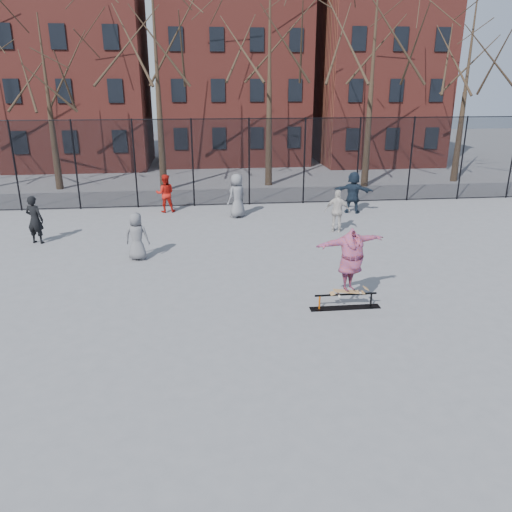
{
  "coord_description": "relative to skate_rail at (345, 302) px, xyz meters",
  "views": [
    {
      "loc": [
        -1.08,
        -10.12,
        5.54
      ],
      "look_at": [
        0.23,
        1.5,
        1.44
      ],
      "focal_mm": 35.0,
      "sensor_mm": 36.0,
      "label": 1
    }
  ],
  "objects": [
    {
      "name": "ground",
      "position": [
        -2.52,
        -1.29,
        -0.16
      ],
      "size": [
        100.0,
        100.0,
        0.0
      ],
      "primitive_type": "plane",
      "color": "slate"
    },
    {
      "name": "fence",
      "position": [
        -2.54,
        11.71,
        1.9
      ],
      "size": [
        34.03,
        0.07,
        4.0
      ],
      "color": "black",
      "rests_on": "ground"
    },
    {
      "name": "tree_row",
      "position": [
        -2.77,
        15.86,
        7.2
      ],
      "size": [
        33.66,
        7.46,
        10.67
      ],
      "color": "black",
      "rests_on": "ground"
    },
    {
      "name": "skater",
      "position": [
        0.08,
        0.0,
        1.16
      ],
      "size": [
        2.07,
        1.17,
        1.63
      ],
      "primitive_type": "imported",
      "rotation": [
        0.0,
        0.0,
        0.33
      ],
      "color": "#503E9B",
      "rests_on": "skateboard"
    },
    {
      "name": "skateboard",
      "position": [
        0.08,
        0.0,
        0.3
      ],
      "size": [
        0.86,
        0.21,
        0.1
      ],
      "primitive_type": null,
      "color": "#A46F41",
      "rests_on": "skate_rail"
    },
    {
      "name": "skate_rail",
      "position": [
        0.0,
        0.0,
        0.0
      ],
      "size": [
        1.84,
        0.28,
        0.4
      ],
      "color": "black",
      "rests_on": "ground"
    },
    {
      "name": "bystander_black",
      "position": [
        -9.54,
        6.61,
        0.71
      ],
      "size": [
        0.73,
        0.59,
        1.74
      ],
      "primitive_type": "imported",
      "rotation": [
        0.0,
        0.0,
        2.83
      ],
      "color": "black",
      "rests_on": "ground"
    },
    {
      "name": "rowhouses",
      "position": [
        -1.8,
        24.71,
        5.91
      ],
      "size": [
        29.0,
        7.0,
        13.0
      ],
      "color": "maroon",
      "rests_on": "ground"
    },
    {
      "name": "bystander_extra",
      "position": [
        -2.07,
        9.44,
        0.78
      ],
      "size": [
        1.09,
        1.04,
        1.87
      ],
      "primitive_type": "imported",
      "rotation": [
        0.0,
        0.0,
        3.82
      ],
      "color": "slate",
      "rests_on": "ground"
    },
    {
      "name": "bystander_red",
      "position": [
        -5.17,
        10.71,
        0.68
      ],
      "size": [
        0.84,
        0.67,
        1.68
      ],
      "primitive_type": "imported",
      "rotation": [
        0.0,
        0.0,
        3.18
      ],
      "color": "red",
      "rests_on": "ground"
    },
    {
      "name": "bystander_grey",
      "position": [
        -5.72,
        4.4,
        0.63
      ],
      "size": [
        0.85,
        0.62,
        1.58
      ],
      "primitive_type": "imported",
      "rotation": [
        0.0,
        0.0,
        2.97
      ],
      "color": "#5A5A5E",
      "rests_on": "ground"
    },
    {
      "name": "bystander_navy",
      "position": [
        3.08,
        9.65,
        0.77
      ],
      "size": [
        1.8,
        1.13,
        1.85
      ],
      "primitive_type": "imported",
      "rotation": [
        0.0,
        0.0,
        2.77
      ],
      "color": "#192433",
      "rests_on": "ground"
    },
    {
      "name": "bystander_white",
      "position": [
        1.61,
        6.79,
        0.67
      ],
      "size": [
        1.05,
        0.72,
        1.66
      ],
      "primitive_type": "imported",
      "rotation": [
        0.0,
        0.0,
        2.78
      ],
      "color": "beige",
      "rests_on": "ground"
    }
  ]
}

